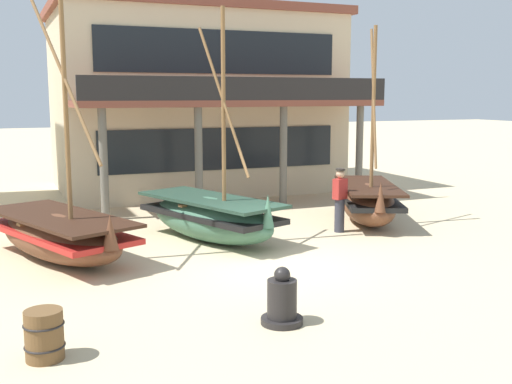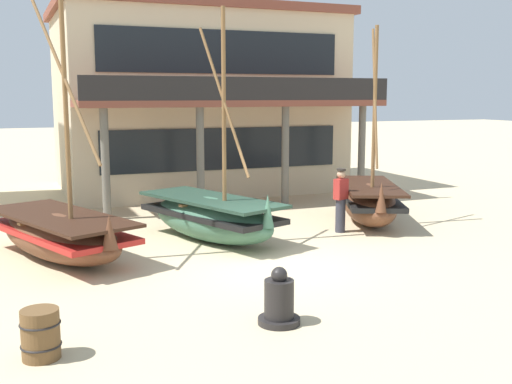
% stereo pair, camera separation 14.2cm
% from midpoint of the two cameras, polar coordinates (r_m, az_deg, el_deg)
% --- Properties ---
extents(ground_plane, '(120.00, 120.00, 0.00)m').
position_cam_midpoint_polar(ground_plane, '(13.48, 1.35, -6.50)').
color(ground_plane, '#CCB78E').
extents(fishing_boat_near_left, '(2.89, 4.20, 5.39)m').
position_cam_midpoint_polar(fishing_boat_near_left, '(17.80, 9.99, -0.81)').
color(fishing_boat_near_left, brown).
rests_on(fishing_boat_near_left, ground).
extents(fishing_boat_centre_large, '(3.15, 4.66, 5.66)m').
position_cam_midpoint_polar(fishing_boat_centre_large, '(14.31, -17.82, -3.72)').
color(fishing_boat_centre_large, brown).
rests_on(fishing_boat_centre_large, ground).
extents(fishing_boat_far_right, '(2.86, 4.45, 5.59)m').
position_cam_midpoint_polar(fishing_boat_far_right, '(15.38, -4.41, -2.26)').
color(fishing_boat_far_right, '#427056').
rests_on(fishing_boat_far_right, ground).
extents(fisherman_by_hull, '(0.41, 0.33, 1.68)m').
position_cam_midpoint_polar(fisherman_by_hull, '(16.41, 7.45, -0.80)').
color(fisherman_by_hull, '#33333D').
rests_on(fisherman_by_hull, ground).
extents(capstan_winch, '(0.67, 0.67, 0.93)m').
position_cam_midpoint_polar(capstan_winch, '(9.93, 1.99, -10.03)').
color(capstan_winch, black).
rests_on(capstan_winch, ground).
extents(wooden_barrel, '(0.56, 0.56, 0.70)m').
position_cam_midpoint_polar(wooden_barrel, '(9.16, -19.29, -12.28)').
color(wooden_barrel, brown).
rests_on(wooden_barrel, ground).
extents(harbor_building_main, '(10.33, 9.19, 6.73)m').
position_cam_midpoint_polar(harbor_building_main, '(24.25, -6.05, 8.38)').
color(harbor_building_main, beige).
rests_on(harbor_building_main, ground).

